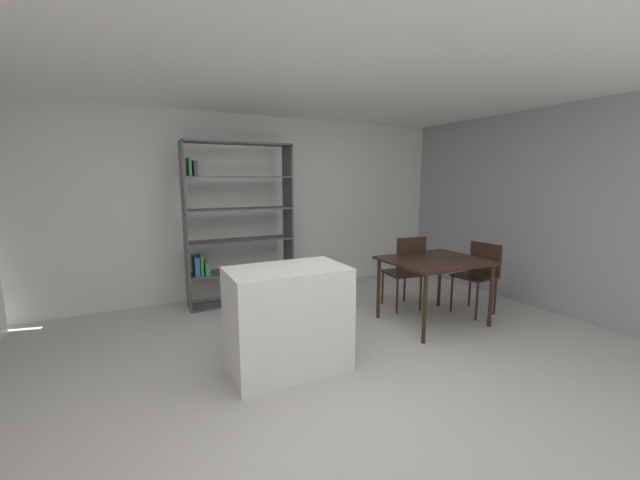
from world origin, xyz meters
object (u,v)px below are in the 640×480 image
dining_table (434,265)px  dining_chair_far (406,267)px  dining_chair_window_side (479,271)px  open_bookshelf (235,226)px  kitchen_island (288,319)px

dining_table → dining_chair_far: dining_chair_far is taller
dining_table → dining_chair_window_side: dining_chair_window_side is taller
open_bookshelf → dining_chair_far: bearing=-34.1°
open_bookshelf → dining_table: (1.89, -1.75, -0.37)m
kitchen_island → open_bookshelf: open_bookshelf is taller
dining_chair_far → dining_chair_window_side: 0.91m
kitchen_island → open_bookshelf: bearing=88.6°
open_bookshelf → dining_table: bearing=-42.8°
dining_chair_far → open_bookshelf: bearing=-27.0°
kitchen_island → dining_chair_window_side: (2.70, 0.27, 0.08)m
open_bookshelf → dining_table: size_ratio=1.95×
dining_chair_far → dining_chair_window_side: dining_chair_far is taller
dining_table → dining_chair_window_side: (0.76, 0.01, -0.15)m
dining_chair_far → kitchen_island: bearing=28.2°
dining_table → dining_chair_window_side: 0.78m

